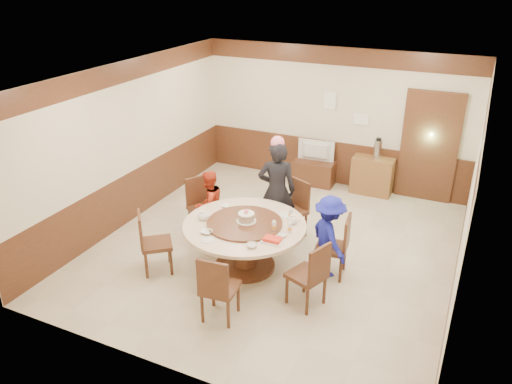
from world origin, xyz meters
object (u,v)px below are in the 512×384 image
at_px(banquet_table, 245,237).
at_px(person_standing, 277,191).
at_px(person_blue, 329,237).
at_px(television, 315,151).
at_px(thermos, 378,149).
at_px(shrimp_platter, 272,240).
at_px(side_cabinet, 372,176).
at_px(birthday_cake, 246,217).
at_px(tv_stand, 314,172).
at_px(person_red, 209,204).

xyz_separation_m(banquet_table, person_standing, (0.06, 1.09, 0.32)).
relative_size(person_blue, television, 1.66).
relative_size(television, thermos, 2.00).
height_order(person_standing, shrimp_platter, person_standing).
bearing_deg(person_standing, banquet_table, 64.03).
relative_size(banquet_table, thermos, 4.80).
relative_size(person_standing, side_cabinet, 2.12).
xyz_separation_m(person_blue, birthday_cake, (-1.17, -0.33, 0.22)).
xyz_separation_m(birthday_cake, thermos, (1.16, 3.49, 0.09)).
bearing_deg(television, tv_stand, 180.00).
relative_size(banquet_table, birthday_cake, 6.16).
bearing_deg(shrimp_platter, television, 99.93).
height_order(person_standing, person_red, person_standing).
xyz_separation_m(shrimp_platter, television, (-0.67, 3.80, -0.06)).
height_order(shrimp_platter, tv_stand, shrimp_platter).
xyz_separation_m(shrimp_platter, thermos, (0.59, 3.83, 0.16)).
xyz_separation_m(person_blue, shrimp_platter, (-0.61, -0.67, 0.15)).
relative_size(shrimp_platter, side_cabinet, 0.38).
distance_m(tv_stand, thermos, 1.44).
bearing_deg(birthday_cake, shrimp_platter, -31.02).
height_order(person_red, television, person_red).
distance_m(person_standing, person_blue, 1.36).
xyz_separation_m(tv_stand, side_cabinet, (1.20, 0.03, 0.12)).
height_order(birthday_cake, shrimp_platter, birthday_cake).
bearing_deg(birthday_cake, person_standing, 87.57).
bearing_deg(person_red, television, -178.98).
relative_size(person_standing, birthday_cake, 5.73).
bearing_deg(thermos, person_blue, -89.73).
xyz_separation_m(banquet_table, television, (-0.09, 3.49, 0.19)).
xyz_separation_m(person_red, person_blue, (2.17, -0.29, 0.05)).
xyz_separation_m(person_blue, television, (-1.27, 3.13, 0.09)).
xyz_separation_m(person_standing, thermos, (1.11, 2.44, 0.09)).
distance_m(banquet_table, thermos, 3.73).
bearing_deg(person_red, thermos, 161.61).
relative_size(tv_stand, side_cabinet, 1.06).
height_order(shrimp_platter, side_cabinet, shrimp_platter).
bearing_deg(television, side_cabinet, 177.93).
bearing_deg(side_cabinet, tv_stand, -178.57).
bearing_deg(side_cabinet, television, -178.57).
relative_size(banquet_table, tv_stand, 2.15).
xyz_separation_m(person_standing, person_red, (-1.04, -0.43, -0.26)).
xyz_separation_m(banquet_table, shrimp_platter, (0.58, -0.31, 0.24)).
bearing_deg(thermos, side_cabinet, 180.00).
height_order(person_standing, television, person_standing).
distance_m(person_blue, birthday_cake, 1.24).
bearing_deg(birthday_cake, person_red, 147.90).
bearing_deg(banquet_table, side_cabinet, 72.42).
distance_m(side_cabinet, thermos, 0.57).
bearing_deg(person_blue, shrimp_platter, 93.02).
xyz_separation_m(person_red, tv_stand, (0.89, 2.84, -0.33)).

